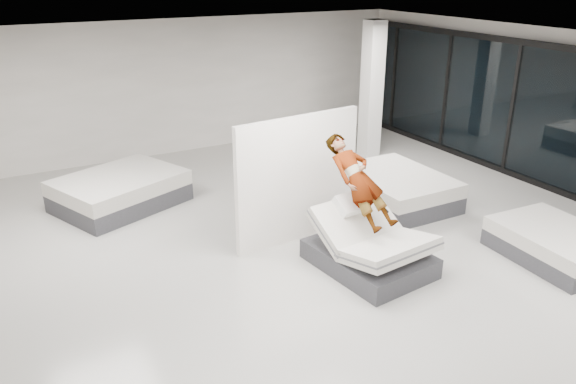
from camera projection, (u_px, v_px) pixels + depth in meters
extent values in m
plane|color=#ABA9A2|center=(330.00, 278.00, 8.37)|extent=(14.00, 14.00, 0.00)
plane|color=black|center=(337.00, 60.00, 7.16)|extent=(14.00, 14.00, 0.00)
cube|color=beige|center=(174.00, 88.00, 13.45)|extent=(12.00, 0.04, 3.20)
cube|color=#3C3D42|center=(368.00, 258.00, 8.61)|extent=(1.51, 1.90, 0.31)
cube|color=silver|center=(356.00, 223.00, 8.67)|extent=(1.41, 0.99, 0.64)
cube|color=#5E5F63|center=(356.00, 223.00, 8.67)|extent=(1.42, 0.91, 0.51)
cube|color=silver|center=(389.00, 249.00, 8.16)|extent=(1.42, 1.05, 0.37)
cube|color=#5E5F63|center=(389.00, 249.00, 8.16)|extent=(1.43, 1.03, 0.21)
cube|color=white|center=(351.00, 204.00, 8.67)|extent=(0.52, 0.42, 0.30)
imported|color=slate|center=(358.00, 194.00, 8.47)|extent=(0.76, 1.48, 1.48)
cube|color=black|center=(384.00, 210.00, 8.39)|extent=(0.07, 0.15, 0.08)
cube|color=white|center=(298.00, 179.00, 9.21)|extent=(2.34, 0.35, 2.13)
cube|color=#3C3D42|center=(395.00, 195.00, 10.97)|extent=(1.62, 2.16, 0.32)
cube|color=silver|center=(396.00, 181.00, 10.86)|extent=(1.62, 2.16, 0.27)
cube|color=#3C3D42|center=(554.00, 250.00, 8.89)|extent=(1.44, 1.87, 0.27)
cube|color=silver|center=(557.00, 236.00, 8.80)|extent=(1.44, 1.87, 0.22)
cube|color=#3C3D42|center=(121.00, 197.00, 10.83)|extent=(2.68, 2.38, 0.33)
cube|color=silver|center=(119.00, 183.00, 10.71)|extent=(2.68, 2.38, 0.28)
cube|color=silver|center=(372.00, 90.00, 13.20)|extent=(0.40, 0.40, 3.20)
cube|color=black|center=(512.00, 109.00, 12.08)|extent=(0.09, 0.08, 2.80)
cube|color=black|center=(447.00, 92.00, 13.70)|extent=(0.09, 0.08, 2.80)
cube|color=black|center=(395.00, 79.00, 15.33)|extent=(0.09, 0.08, 2.80)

